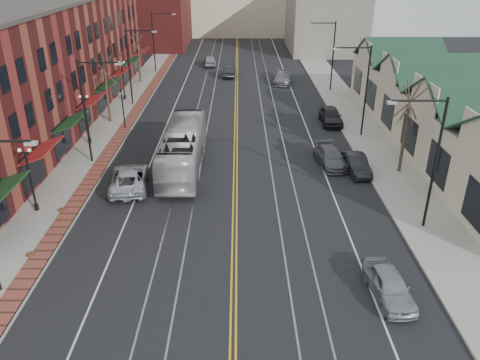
{
  "coord_description": "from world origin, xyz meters",
  "views": [
    {
      "loc": [
        0.26,
        -18.43,
        14.99
      ],
      "look_at": [
        0.34,
        8.56,
        2.0
      ],
      "focal_mm": 35.0,
      "sensor_mm": 36.0,
      "label": 1
    }
  ],
  "objects_px": {
    "parked_car_b": "(356,164)",
    "parked_car_d": "(331,116)",
    "parked_suv": "(129,178)",
    "parked_car_a": "(389,285)",
    "parked_car_c": "(331,157)",
    "transit_bus": "(183,148)"
  },
  "relations": [
    {
      "from": "parked_car_a",
      "to": "parked_car_b",
      "type": "distance_m",
      "value": 14.61
    },
    {
      "from": "parked_suv",
      "to": "parked_car_a",
      "type": "xyz_separation_m",
      "value": [
        15.0,
        -11.86,
        -0.08
      ]
    },
    {
      "from": "parked_suv",
      "to": "parked_car_a",
      "type": "distance_m",
      "value": 19.12
    },
    {
      "from": "parked_car_d",
      "to": "parked_suv",
      "type": "bearing_deg",
      "value": -140.25
    },
    {
      "from": "parked_suv",
      "to": "parked_car_d",
      "type": "relative_size",
      "value": 1.16
    },
    {
      "from": "parked_car_b",
      "to": "parked_car_d",
      "type": "relative_size",
      "value": 0.86
    },
    {
      "from": "parked_car_d",
      "to": "parked_car_b",
      "type": "bearing_deg",
      "value": -90.73
    },
    {
      "from": "transit_bus",
      "to": "parked_car_a",
      "type": "relative_size",
      "value": 2.94
    },
    {
      "from": "transit_bus",
      "to": "parked_car_d",
      "type": "bearing_deg",
      "value": -141.58
    },
    {
      "from": "parked_car_a",
      "to": "parked_car_d",
      "type": "distance_m",
      "value": 26.05
    },
    {
      "from": "parked_car_d",
      "to": "parked_car_a",
      "type": "bearing_deg",
      "value": -94.27
    },
    {
      "from": "parked_suv",
      "to": "transit_bus",
      "type": "bearing_deg",
      "value": -141.8
    },
    {
      "from": "transit_bus",
      "to": "parked_car_c",
      "type": "xyz_separation_m",
      "value": [
        11.51,
        0.5,
        -0.96
      ]
    },
    {
      "from": "parked_suv",
      "to": "parked_car_c",
      "type": "distance_m",
      "value": 15.54
    },
    {
      "from": "transit_bus",
      "to": "parked_car_c",
      "type": "relative_size",
      "value": 2.53
    },
    {
      "from": "transit_bus",
      "to": "parked_car_b",
      "type": "bearing_deg",
      "value": 176.05
    },
    {
      "from": "parked_car_b",
      "to": "parked_car_d",
      "type": "xyz_separation_m",
      "value": [
        0.08,
        11.48,
        0.14
      ]
    },
    {
      "from": "transit_bus",
      "to": "parked_suv",
      "type": "height_order",
      "value": "transit_bus"
    },
    {
      "from": "parked_car_c",
      "to": "parked_suv",
      "type": "bearing_deg",
      "value": -171.69
    },
    {
      "from": "transit_bus",
      "to": "parked_car_b",
      "type": "xyz_separation_m",
      "value": [
        13.23,
        -0.9,
        -0.97
      ]
    },
    {
      "from": "parked_car_d",
      "to": "parked_car_c",
      "type": "bearing_deg",
      "value": -100.44
    },
    {
      "from": "parked_car_b",
      "to": "parked_car_a",
      "type": "bearing_deg",
      "value": -99.99
    }
  ]
}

